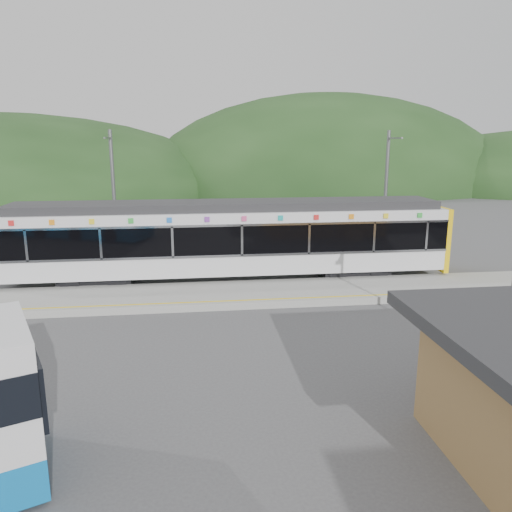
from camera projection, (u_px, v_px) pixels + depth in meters
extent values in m
plane|color=#4C4C4F|center=(284.00, 324.00, 18.04)|extent=(120.00, 120.00, 0.00)
ellipsoid|color=#1E3D19|center=(0.00, 192.00, 64.87)|extent=(60.00, 45.00, 20.00)
ellipsoid|color=#1E3D19|center=(326.00, 187.00, 72.19)|extent=(52.00, 39.00, 26.00)
cube|color=#9E9E99|center=(270.00, 293.00, 21.20)|extent=(26.00, 3.20, 0.30)
cube|color=yellow|center=(275.00, 299.00, 19.91)|extent=(26.00, 0.10, 0.01)
cube|color=black|center=(98.00, 279.00, 22.85)|extent=(3.20, 2.20, 0.56)
cube|color=black|center=(351.00, 270.00, 24.32)|extent=(3.20, 2.20, 0.56)
cube|color=silver|center=(228.00, 259.00, 23.42)|extent=(20.00, 2.90, 0.92)
cube|color=black|center=(228.00, 234.00, 23.15)|extent=(20.00, 2.96, 1.45)
cube|color=silver|center=(231.00, 256.00, 21.85)|extent=(20.00, 0.05, 0.10)
cube|color=silver|center=(230.00, 225.00, 21.55)|extent=(20.00, 0.05, 0.10)
cube|color=silver|center=(228.00, 214.00, 22.94)|extent=(20.00, 2.90, 0.45)
cube|color=#2D2D30|center=(228.00, 205.00, 22.85)|extent=(19.40, 2.50, 0.36)
cube|color=yellow|center=(434.00, 236.00, 24.46)|extent=(0.24, 2.92, 3.00)
cube|color=black|center=(0.00, 247.00, 21.99)|extent=(0.20, 2.92, 3.00)
cube|color=silver|center=(26.00, 246.00, 20.66)|extent=(0.10, 0.05, 1.35)
cube|color=silver|center=(101.00, 244.00, 21.03)|extent=(0.10, 0.05, 1.35)
cube|color=silver|center=(173.00, 242.00, 21.40)|extent=(0.10, 0.05, 1.35)
cube|color=silver|center=(242.00, 240.00, 21.76)|extent=(0.10, 0.05, 1.35)
cube|color=silver|center=(309.00, 239.00, 22.13)|extent=(0.10, 0.05, 1.35)
cube|color=silver|center=(374.00, 237.00, 22.50)|extent=(0.10, 0.05, 1.35)
cube|color=silver|center=(427.00, 236.00, 22.80)|extent=(0.10, 0.05, 1.35)
cube|color=red|center=(11.00, 223.00, 20.39)|extent=(0.22, 0.04, 0.22)
cube|color=orange|center=(52.00, 222.00, 20.59)|extent=(0.22, 0.04, 0.22)
cube|color=yellow|center=(92.00, 222.00, 20.79)|extent=(0.22, 0.04, 0.22)
cube|color=green|center=(131.00, 221.00, 20.98)|extent=(0.22, 0.04, 0.22)
cube|color=blue|center=(169.00, 220.00, 21.18)|extent=(0.22, 0.04, 0.22)
cube|color=purple|center=(207.00, 219.00, 21.37)|extent=(0.22, 0.04, 0.22)
cube|color=#E54C8C|center=(244.00, 219.00, 21.57)|extent=(0.22, 0.04, 0.22)
cube|color=#19A5A5|center=(281.00, 218.00, 21.76)|extent=(0.22, 0.04, 0.22)
cube|color=red|center=(316.00, 217.00, 21.96)|extent=(0.22, 0.04, 0.22)
cube|color=orange|center=(351.00, 217.00, 22.16)|extent=(0.22, 0.04, 0.22)
cube|color=yellow|center=(386.00, 216.00, 22.35)|extent=(0.22, 0.04, 0.22)
cube|color=green|center=(420.00, 215.00, 22.55)|extent=(0.22, 0.04, 0.22)
cylinder|color=slate|center=(114.00, 202.00, 24.71)|extent=(0.18, 0.18, 7.00)
cube|color=slate|center=(108.00, 138.00, 23.24)|extent=(0.08, 1.80, 0.08)
cylinder|color=slate|center=(385.00, 198.00, 26.42)|extent=(0.18, 0.18, 7.00)
cube|color=slate|center=(395.00, 138.00, 24.95)|extent=(0.08, 1.80, 0.08)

